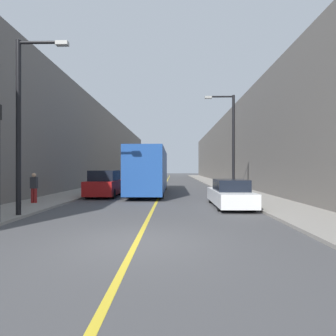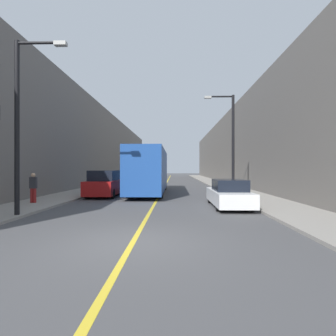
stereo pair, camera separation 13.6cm
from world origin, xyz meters
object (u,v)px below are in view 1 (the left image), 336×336
object	(u,v)px
parked_suv_left	(105,184)
street_lamp_left	(23,116)
pedestrian	(34,187)
car_right_near	(230,194)
street_lamp_right	(231,138)
bus	(150,170)

from	to	relation	value
parked_suv_left	street_lamp_left	size ratio (longest dim) A/B	0.62
parked_suv_left	pedestrian	world-z (taller)	parked_suv_left
parked_suv_left	car_right_near	bearing A→B (deg)	-31.69
car_right_near	street_lamp_left	xyz separation A→B (m)	(-9.16, -3.19, 3.52)
car_right_near	street_lamp_left	world-z (taller)	street_lamp_left
street_lamp_left	pedestrian	distance (m)	5.16
car_right_near	street_lamp_right	xyz separation A→B (m)	(1.19, 5.13, 3.52)
bus	street_lamp_right	world-z (taller)	street_lamp_right
street_lamp_right	pedestrian	size ratio (longest dim) A/B	4.35
car_right_near	pedestrian	world-z (taller)	pedestrian
car_right_near	street_lamp_right	bearing A→B (deg)	76.96
bus	parked_suv_left	distance (m)	3.94
bus	street_lamp_left	size ratio (longest dim) A/B	1.51
parked_suv_left	street_lamp_left	bearing A→B (deg)	-99.27
pedestrian	street_lamp_right	bearing A→B (deg)	21.09
street_lamp_right	pedestrian	world-z (taller)	street_lamp_right
parked_suv_left	street_lamp_right	distance (m)	9.64
car_right_near	street_lamp_right	distance (m)	6.34
parked_suv_left	street_lamp_right	bearing A→B (deg)	1.81
car_right_near	street_lamp_right	world-z (taller)	street_lamp_right
bus	street_lamp_left	distance (m)	11.50
street_lamp_right	pedestrian	xyz separation A→B (m)	(-11.90, -4.59, -3.21)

